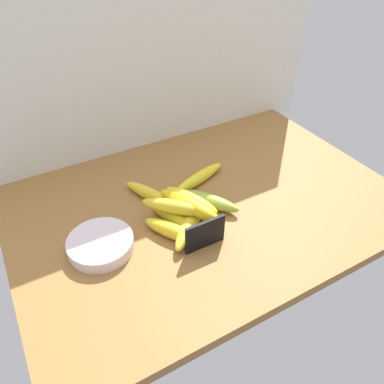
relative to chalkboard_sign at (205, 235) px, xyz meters
The scene contains 14 objects.
counter_top 18.36cm from the chalkboard_sign, 56.76° to the left, with size 110.00×76.00×3.00cm, color olive.
back_wall 61.37cm from the chalkboard_sign, 79.84° to the left, with size 130.00×2.00×70.00cm, color silver.
chalkboard_sign is the anchor object (origin of this frame).
fruit_bowl 26.19cm from the chalkboard_sign, 152.83° to the left, with size 16.57×16.57×3.31cm, color silver.
banana_0 23.55cm from the chalkboard_sign, 99.45° to the left, with size 20.05×3.66×3.66cm, color yellow.
banana_1 11.76cm from the chalkboard_sign, 81.81° to the left, with size 16.67×3.69×3.69cm, color gold.
banana_2 27.01cm from the chalkboard_sign, 62.74° to the left, with size 20.43×3.58×3.58cm, color yellow.
banana_3 15.67cm from the chalkboard_sign, 54.61° to the left, with size 18.27×4.06×4.06cm, color #95AF3A.
banana_4 11.92cm from the chalkboard_sign, 103.77° to the left, with size 15.57×3.97×3.97cm, color yellow.
banana_5 7.39cm from the chalkboard_sign, 91.96° to the left, with size 20.64×4.27×4.27cm, color yellow.
banana_6 8.99cm from the chalkboard_sign, 128.43° to the left, with size 16.91×4.09×4.09cm, color yellow.
banana_7 10.43cm from the chalkboard_sign, 84.60° to the left, with size 19.30×4.23×4.23cm, color yellow.
banana_8 12.05cm from the chalkboard_sign, 77.56° to the left, with size 17.07×3.92×3.92cm, color yellow.
banana_9 11.66cm from the chalkboard_sign, 103.18° to the left, with size 18.08×3.77×3.77cm, color yellow.
Camera 1 is at (-45.22, -71.28, 73.51)cm, focal length 35.34 mm.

